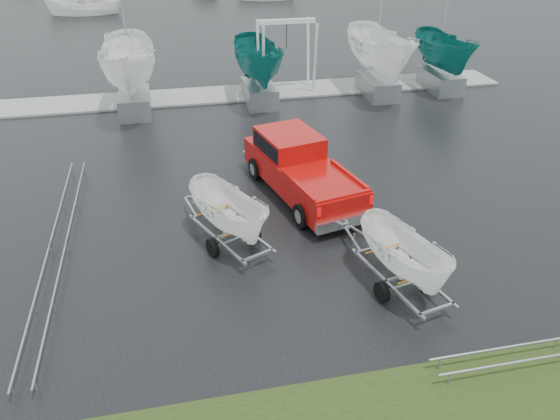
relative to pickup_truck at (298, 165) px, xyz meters
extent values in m
plane|color=black|center=(0.41, -0.51, -1.13)|extent=(120.00, 120.00, 0.00)
cube|color=gray|center=(0.41, 12.49, -1.08)|extent=(30.00, 3.00, 0.12)
cube|color=#9E0A08|center=(0.08, -0.34, -0.25)|extent=(3.55, 6.69, 1.04)
cube|color=#9E0A08|center=(-0.18, 0.78, 0.57)|extent=(2.54, 2.91, 0.93)
cube|color=black|center=(-0.18, 0.78, 0.63)|extent=(2.51, 2.65, 0.60)
cube|color=silver|center=(0.80, -3.50, -0.58)|extent=(2.20, 0.68, 0.38)
cylinder|color=black|center=(-1.40, 1.46, -0.69)|extent=(0.52, 0.93, 0.88)
cylinder|color=black|center=(0.63, 1.92, -0.69)|extent=(0.52, 0.93, 0.88)
cylinder|color=black|center=(-0.48, -2.61, -0.69)|extent=(0.52, 0.93, 0.88)
cylinder|color=black|center=(1.56, -2.14, -0.69)|extent=(0.52, 0.93, 0.88)
cube|color=gray|center=(0.97, -6.74, -0.68)|extent=(0.88, 3.53, 0.08)
cube|color=gray|center=(2.04, -6.50, -0.68)|extent=(0.88, 3.53, 0.08)
cylinder|color=gray|center=(1.55, -6.81, -0.83)|extent=(1.58, 0.43, 0.08)
cylinder|color=black|center=(0.77, -6.99, -0.83)|extent=(0.31, 0.62, 0.60)
cylinder|color=black|center=(2.33, -6.64, -0.83)|extent=(0.31, 0.62, 0.60)
imported|color=white|center=(1.51, -6.62, 1.26)|extent=(1.72, 1.75, 3.80)
cube|color=orange|center=(1.33, -5.84, -0.13)|extent=(1.52, 0.39, 0.03)
cube|color=orange|center=(1.69, -7.40, -0.13)|extent=(1.52, 0.39, 0.03)
cube|color=gray|center=(-3.57, -3.44, -0.68)|extent=(1.54, 3.32, 0.08)
cube|color=gray|center=(-2.57, -2.99, -0.68)|extent=(1.54, 3.32, 0.08)
cylinder|color=gray|center=(-2.99, -3.40, -0.83)|extent=(1.49, 0.72, 0.08)
cylinder|color=black|center=(-3.72, -3.72, -0.83)|extent=(0.41, 0.62, 0.60)
cylinder|color=black|center=(-2.26, -3.08, -0.83)|extent=(0.41, 0.62, 0.60)
imported|color=white|center=(-3.07, -3.22, 1.37)|extent=(2.01, 2.03, 4.01)
cube|color=orange|center=(-3.39, -2.49, -0.13)|extent=(1.43, 0.67, 0.03)
cube|color=orange|center=(-2.74, -3.95, -0.13)|extent=(1.43, 0.67, 0.03)
cylinder|color=silver|center=(0.82, 11.69, 0.87)|extent=(0.16, 0.58, 3.99)
cylinder|color=silver|center=(0.82, 13.29, 0.87)|extent=(0.16, 0.58, 3.99)
cylinder|color=silver|center=(3.82, 11.69, 0.87)|extent=(0.16, 0.58, 3.99)
cylinder|color=silver|center=(3.82, 13.29, 0.87)|extent=(0.16, 0.58, 3.99)
cube|color=silver|center=(2.32, 12.49, 2.87)|extent=(3.30, 0.25, 0.25)
cube|color=gray|center=(-6.36, 10.49, -0.58)|extent=(1.60, 3.20, 1.10)
imported|color=white|center=(-6.36, 10.49, 3.69)|extent=(2.80, 2.87, 7.44)
cube|color=gray|center=(0.40, 10.69, -0.58)|extent=(1.60, 3.20, 1.10)
imported|color=#0E625D|center=(0.40, 10.69, 3.13)|extent=(2.38, 2.44, 6.33)
cube|color=gray|center=(7.27, 10.49, -0.58)|extent=(1.60, 3.20, 1.10)
imported|color=white|center=(7.27, 10.49, 3.58)|extent=(2.72, 2.79, 7.23)
cube|color=gray|center=(11.32, 10.79, -0.58)|extent=(1.60, 3.20, 1.10)
imported|color=#0E625D|center=(11.32, 10.79, 2.94)|extent=(2.23, 2.29, 5.93)
cylinder|color=gray|center=(-8.34, 0.49, -0.78)|extent=(0.06, 6.50, 0.06)
cylinder|color=gray|center=(-8.84, 0.49, -0.78)|extent=(0.06, 6.50, 0.06)
cylinder|color=gray|center=(-8.34, -5.51, -0.78)|extent=(0.06, 6.50, 0.06)
cylinder|color=gray|center=(-8.84, -5.51, -0.78)|extent=(0.06, 6.50, 0.06)
cylinder|color=gray|center=(4.41, -9.76, -0.78)|extent=(7.00, 0.06, 0.06)
imported|color=white|center=(-11.79, 40.15, -1.13)|extent=(2.97, 2.90, 7.28)
imported|color=white|center=(7.39, 44.99, -1.13)|extent=(3.03, 2.97, 6.99)
camera|label=1|loc=(-4.63, -18.40, 8.96)|focal=35.00mm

